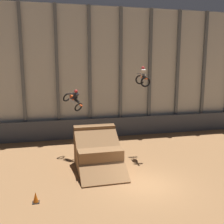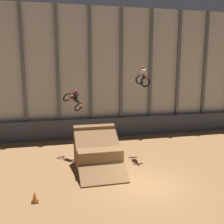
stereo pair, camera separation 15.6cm
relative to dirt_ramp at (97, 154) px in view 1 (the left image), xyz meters
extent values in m
plane|color=#996B42|center=(2.32, -3.41, -0.98)|extent=(60.00, 60.00, 0.00)
cube|color=beige|center=(2.32, 8.20, 5.21)|extent=(32.00, 0.12, 12.37)
cube|color=slate|center=(-5.28, 8.00, 5.21)|extent=(0.28, 0.28, 12.37)
cube|color=slate|center=(-2.24, 8.00, 5.21)|extent=(0.28, 0.28, 12.37)
cube|color=slate|center=(0.80, 8.00, 5.21)|extent=(0.28, 0.28, 12.37)
cube|color=slate|center=(3.84, 8.00, 5.21)|extent=(0.28, 0.28, 12.37)
cube|color=slate|center=(6.88, 8.00, 5.21)|extent=(0.28, 0.28, 12.37)
cube|color=slate|center=(9.92, 8.00, 5.21)|extent=(0.28, 0.28, 12.37)
cube|color=slate|center=(12.96, 8.00, 5.21)|extent=(0.28, 0.28, 12.37)
cube|color=#474C56|center=(2.32, 7.54, -0.05)|extent=(31.36, 0.20, 1.86)
cube|color=olive|center=(0.00, -0.14, -0.18)|extent=(2.89, 2.96, 1.60)
cube|color=olive|center=(0.00, 1.08, 0.36)|extent=(2.95, 0.50, 2.67)
cube|color=#996B42|center=(0.00, -0.78, 0.36)|extent=(2.95, 4.33, 2.84)
torus|color=black|center=(-1.73, 3.38, 3.52)|extent=(0.84, 0.78, 0.70)
torus|color=black|center=(-0.97, 2.38, 2.90)|extent=(0.84, 0.78, 0.70)
cube|color=#B7B7BC|center=(-1.29, 2.80, 3.30)|extent=(0.50, 0.58, 0.48)
cube|color=#E54C19|center=(-1.33, 2.85, 3.55)|extent=(0.46, 0.52, 0.41)
cube|color=black|center=(-1.10, 2.56, 3.39)|extent=(0.46, 0.54, 0.36)
cube|color=#E54C19|center=(-0.84, 2.22, 3.09)|extent=(0.32, 0.36, 0.21)
cylinder|color=#B7B7BC|center=(-1.56, 3.16, 3.66)|extent=(0.10, 0.11, 0.55)
cylinder|color=black|center=(-1.48, 3.05, 3.85)|extent=(0.65, 0.16, 0.04)
cube|color=black|center=(-1.14, 2.60, 3.73)|extent=(0.51, 0.55, 0.48)
sphere|color=red|center=(-1.10, 2.56, 4.06)|extent=(0.42, 0.43, 0.35)
cylinder|color=black|center=(-1.33, 2.67, 3.52)|extent=(0.35, 0.41, 0.17)
cylinder|color=black|center=(-1.14, 2.81, 3.52)|extent=(0.35, 0.41, 0.17)
cylinder|color=black|center=(-1.39, 2.67, 3.86)|extent=(0.38, 0.47, 0.14)
cylinder|color=black|center=(-1.13, 2.86, 3.86)|extent=(0.38, 0.47, 0.14)
torus|color=black|center=(3.85, 2.41, 4.87)|extent=(0.74, 0.21, 0.74)
torus|color=black|center=(3.77, 1.02, 4.76)|extent=(0.74, 0.21, 0.74)
cube|color=#B7B7BC|center=(3.80, 1.66, 4.93)|extent=(0.21, 0.55, 0.32)
cube|color=#E54C19|center=(3.81, 1.81, 5.14)|extent=(0.23, 0.47, 0.27)
cube|color=black|center=(3.79, 1.41, 5.13)|extent=(0.19, 0.58, 0.16)
cube|color=#E54C19|center=(3.76, 0.90, 5.01)|extent=(0.16, 0.37, 0.09)
cylinder|color=#B7B7BC|center=(3.84, 2.22, 5.09)|extent=(0.07, 0.22, 0.54)
cylinder|color=black|center=(3.83, 2.16, 5.33)|extent=(0.66, 0.12, 0.04)
cube|color=silver|center=(3.80, 1.59, 5.42)|extent=(0.30, 0.37, 0.53)
sphere|color=red|center=(3.80, 1.67, 5.75)|extent=(0.28, 0.29, 0.28)
cylinder|color=silver|center=(3.68, 1.68, 5.17)|extent=(0.13, 0.42, 0.31)
cylinder|color=silver|center=(3.92, 1.66, 5.17)|extent=(0.13, 0.42, 0.31)
cylinder|color=silver|center=(3.65, 1.84, 5.46)|extent=(0.11, 0.53, 0.22)
cylinder|color=silver|center=(3.97, 1.82, 5.46)|extent=(0.11, 0.53, 0.22)
cube|color=black|center=(-3.96, -3.93, -0.96)|extent=(0.36, 0.36, 0.03)
cone|color=orange|center=(-3.96, -3.93, -0.67)|extent=(0.28, 0.28, 0.55)
camera|label=1|loc=(-3.09, -16.89, 5.97)|focal=42.00mm
camera|label=2|loc=(-2.94, -16.93, 5.97)|focal=42.00mm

